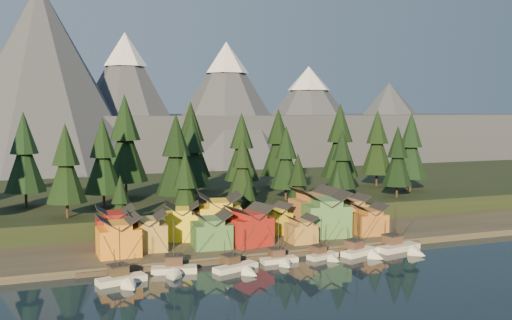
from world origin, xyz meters
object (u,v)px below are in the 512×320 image
object	(u,v)px
house_front_1	(147,230)
boat_2	(239,262)
boat_6	(403,241)
house_back_0	(115,225)
boat_5	(363,245)
house_back_1	(182,220)
boat_3	(281,254)
boat_4	(325,250)
house_front_0	(118,234)
boat_0	(123,272)
boat_1	(174,262)

from	to	relation	value
house_front_1	boat_2	bearing A→B (deg)	-46.36
boat_6	house_back_0	distance (m)	66.53
boat_5	house_back_1	bearing A→B (deg)	127.32
boat_6	house_back_1	world-z (taller)	boat_6
house_front_1	boat_3	bearing A→B (deg)	-28.08
boat_4	house_front_0	size ratio (longest dim) A/B	1.11
boat_0	boat_4	bearing A→B (deg)	-9.46
boat_2	boat_4	size ratio (longest dim) A/B	1.09
house_front_1	house_back_0	bearing A→B (deg)	135.22
boat_3	house_back_1	size ratio (longest dim) A/B	1.08
boat_0	boat_5	world-z (taller)	boat_5
boat_0	boat_4	world-z (taller)	boat_0
boat_1	boat_4	xyz separation A→B (m)	(33.66, -0.13, -0.40)
boat_4	house_back_1	distance (m)	35.57
boat_5	house_back_0	world-z (taller)	boat_5
house_back_0	boat_0	bearing A→B (deg)	-91.84
boat_5	boat_0	bearing A→B (deg)	163.82
boat_4	house_front_0	xyz separation A→B (m)	(-42.85, 13.17, 4.05)
boat_3	house_front_0	distance (m)	35.09
boat_3	boat_6	world-z (taller)	boat_6
boat_4	boat_6	world-z (taller)	boat_6
boat_4	house_back_0	world-z (taller)	house_back_0
boat_5	house_back_0	distance (m)	56.87
boat_0	house_back_0	size ratio (longest dim) A/B	1.30
boat_0	boat_2	world-z (taller)	boat_0
boat_1	house_back_0	size ratio (longest dim) A/B	1.32
boat_5	house_back_0	bearing A→B (deg)	136.80
boat_0	house_back_1	xyz separation A→B (m)	(17.51, 26.51, 3.86)
boat_0	boat_4	size ratio (longest dim) A/B	1.19
boat_4	house_front_1	size ratio (longest dim) A/B	1.14
boat_1	house_back_1	size ratio (longest dim) A/B	1.25
house_front_0	house_front_1	size ratio (longest dim) A/B	1.03
boat_3	boat_4	world-z (taller)	boat_3
boat_4	house_back_1	bearing A→B (deg)	121.44
boat_6	boat_0	bearing A→B (deg)	169.59
boat_0	boat_6	xyz separation A→B (m)	(63.79, 2.65, 0.09)
house_front_0	boat_1	bearing A→B (deg)	-57.00
boat_2	house_front_1	xyz separation A→B (m)	(-15.40, 18.30, 3.98)
boat_6	house_back_0	world-z (taller)	boat_6
boat_0	house_front_0	size ratio (longest dim) A/B	1.32
boat_1	boat_5	size ratio (longest dim) A/B	1.01
boat_5	house_back_1	size ratio (longest dim) A/B	1.23
boat_5	boat_6	xyz separation A→B (m)	(10.45, -0.03, 0.09)
boat_6	house_front_0	distance (m)	64.22
boat_0	boat_6	distance (m)	63.85
boat_2	house_front_1	distance (m)	24.25
boat_0	house_back_0	world-z (taller)	boat_0
boat_1	boat_4	world-z (taller)	boat_1
house_front_1	house_back_0	size ratio (longest dim) A/B	0.96
boat_1	boat_2	distance (m)	13.05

